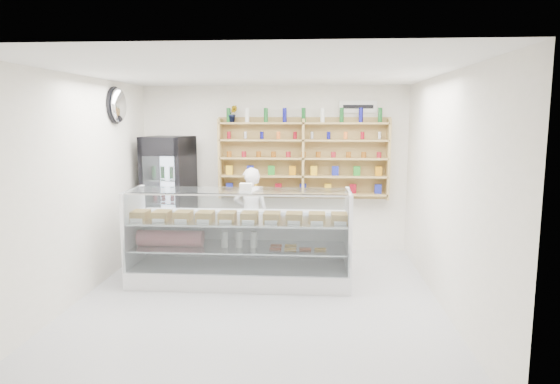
{
  "coord_description": "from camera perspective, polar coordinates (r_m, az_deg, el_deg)",
  "views": [
    {
      "loc": [
        0.69,
        -5.98,
        2.28
      ],
      "look_at": [
        0.21,
        0.9,
        1.24
      ],
      "focal_mm": 32.0,
      "sensor_mm": 36.0,
      "label": 1
    }
  ],
  "objects": [
    {
      "name": "wall_shelving",
      "position": [
        8.35,
        2.68,
        3.84
      ],
      "size": [
        2.84,
        0.28,
        1.33
      ],
      "color": "tan",
      "rests_on": "back_wall"
    },
    {
      "name": "drinks_cooler",
      "position": [
        8.42,
        -12.53,
        -0.47
      ],
      "size": [
        0.82,
        0.81,
        1.97
      ],
      "rotation": [
        0.0,
        0.0,
        -0.18
      ],
      "color": "black",
      "rests_on": "floor"
    },
    {
      "name": "potted_plant",
      "position": [
        8.43,
        -5.42,
        8.89
      ],
      "size": [
        0.18,
        0.16,
        0.28
      ],
      "primitive_type": "imported",
      "rotation": [
        0.0,
        0.0,
        0.23
      ],
      "color": "#1E6626",
      "rests_on": "wall_shelving"
    },
    {
      "name": "shop_worker",
      "position": [
        7.97,
        -3.34,
        -2.53
      ],
      "size": [
        0.6,
        0.45,
        1.5
      ],
      "primitive_type": "imported",
      "rotation": [
        0.0,
        0.0,
        3.32
      ],
      "color": "white",
      "rests_on": "floor"
    },
    {
      "name": "wall_sign",
      "position": [
        8.48,
        8.91,
        9.61
      ],
      "size": [
        0.62,
        0.03,
        0.2
      ],
      "primitive_type": "cube",
      "color": "white",
      "rests_on": "back_wall"
    },
    {
      "name": "display_counter",
      "position": [
        6.97,
        -4.59,
        -7.46
      ],
      "size": [
        3.01,
        0.9,
        1.31
      ],
      "color": "white",
      "rests_on": "floor"
    },
    {
      "name": "security_mirror",
      "position": [
        7.73,
        -17.97,
        9.41
      ],
      "size": [
        0.15,
        0.5,
        0.5
      ],
      "primitive_type": "ellipsoid",
      "color": "silver",
      "rests_on": "left_wall"
    },
    {
      "name": "room",
      "position": [
        6.09,
        -2.57,
        0.23
      ],
      "size": [
        5.0,
        5.0,
        5.0
      ],
      "color": "#B0B0B5",
      "rests_on": "ground"
    }
  ]
}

